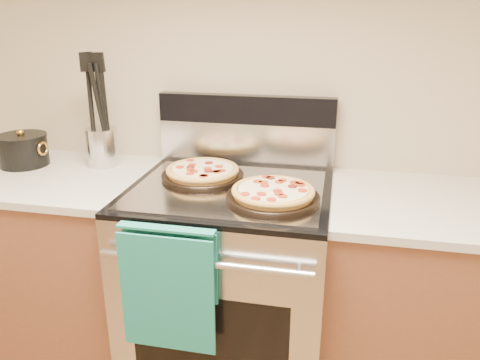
% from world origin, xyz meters
% --- Properties ---
extents(wall_back, '(4.00, 0.00, 4.00)m').
position_xyz_m(wall_back, '(0.00, 2.00, 1.35)').
color(wall_back, '#C7B490').
rests_on(wall_back, ground).
extents(range_body, '(0.76, 0.68, 0.90)m').
position_xyz_m(range_body, '(0.00, 1.65, 0.45)').
color(range_body, '#B7B7BC').
rests_on(range_body, ground).
extents(oven_window, '(0.56, 0.01, 0.40)m').
position_xyz_m(oven_window, '(0.00, 1.31, 0.45)').
color(oven_window, black).
rests_on(oven_window, range_body).
extents(cooktop, '(0.76, 0.68, 0.02)m').
position_xyz_m(cooktop, '(0.00, 1.65, 0.91)').
color(cooktop, black).
rests_on(cooktop, range_body).
extents(backsplash_lower, '(0.76, 0.06, 0.18)m').
position_xyz_m(backsplash_lower, '(0.00, 1.96, 1.01)').
color(backsplash_lower, silver).
rests_on(backsplash_lower, cooktop).
extents(backsplash_upper, '(0.76, 0.06, 0.12)m').
position_xyz_m(backsplash_upper, '(0.00, 1.96, 1.16)').
color(backsplash_upper, black).
rests_on(backsplash_upper, backsplash_lower).
extents(oven_handle, '(0.70, 0.03, 0.03)m').
position_xyz_m(oven_handle, '(0.00, 1.27, 0.80)').
color(oven_handle, silver).
rests_on(oven_handle, range_body).
extents(dish_towel, '(0.32, 0.05, 0.42)m').
position_xyz_m(dish_towel, '(-0.12, 1.27, 0.70)').
color(dish_towel, '#156D60').
rests_on(dish_towel, oven_handle).
extents(foil_sheet, '(0.70, 0.55, 0.01)m').
position_xyz_m(foil_sheet, '(0.00, 1.62, 0.92)').
color(foil_sheet, gray).
rests_on(foil_sheet, cooktop).
extents(cabinet_left, '(1.00, 0.62, 0.88)m').
position_xyz_m(cabinet_left, '(-0.88, 1.68, 0.44)').
color(cabinet_left, brown).
rests_on(cabinet_left, ground).
extents(countertop_left, '(1.02, 0.64, 0.03)m').
position_xyz_m(countertop_left, '(-0.88, 1.68, 0.90)').
color(countertop_left, '#BAB3A7').
rests_on(countertop_left, cabinet_left).
extents(cabinet_right, '(1.00, 0.62, 0.88)m').
position_xyz_m(cabinet_right, '(0.88, 1.68, 0.44)').
color(cabinet_right, brown).
rests_on(cabinet_right, ground).
extents(countertop_right, '(1.02, 0.64, 0.03)m').
position_xyz_m(countertop_right, '(0.88, 1.68, 0.90)').
color(countertop_right, '#BAB3A7').
rests_on(countertop_right, cabinet_right).
extents(pepperoni_pizza_back, '(0.40, 0.40, 0.04)m').
position_xyz_m(pepperoni_pizza_back, '(-0.13, 1.72, 0.95)').
color(pepperoni_pizza_back, '#B88338').
rests_on(pepperoni_pizza_back, foil_sheet).
extents(pepperoni_pizza_front, '(0.42, 0.42, 0.04)m').
position_xyz_m(pepperoni_pizza_front, '(0.18, 1.55, 0.95)').
color(pepperoni_pizza_front, '#B88338').
rests_on(pepperoni_pizza_front, foil_sheet).
extents(utensil_crock, '(0.15, 0.15, 0.17)m').
position_xyz_m(utensil_crock, '(-0.62, 1.83, 0.99)').
color(utensil_crock, silver).
rests_on(utensil_crock, countertop_left).
extents(saucepan, '(0.23, 0.23, 0.13)m').
position_xyz_m(saucepan, '(-0.96, 1.76, 0.97)').
color(saucepan, black).
rests_on(saucepan, countertop_left).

